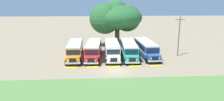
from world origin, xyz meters
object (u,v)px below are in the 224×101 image
at_px(parked_bus_slot_1, 94,49).
at_px(parked_bus_slot_4, 146,48).
at_px(parked_bus_slot_2, 112,49).
at_px(parked_bus_slot_0, 75,49).
at_px(broad_shade_tree, 116,17).
at_px(utility_pole, 179,35).
at_px(parked_bus_slot_3, 129,49).

bearing_deg(parked_bus_slot_1, parked_bus_slot_4, 96.01).
bearing_deg(parked_bus_slot_2, parked_bus_slot_0, -90.00).
bearing_deg(broad_shade_tree, parked_bus_slot_4, -64.69).
relative_size(parked_bus_slot_4, utility_pole, 1.44).
xyz_separation_m(parked_bus_slot_0, parked_bus_slot_1, (3.45, -0.19, 0.00)).
distance_m(parked_bus_slot_1, parked_bus_slot_3, 6.63).
bearing_deg(parked_bus_slot_4, parked_bus_slot_1, -89.38).
xyz_separation_m(parked_bus_slot_2, broad_shade_tree, (1.64, 10.92, 5.02)).
bearing_deg(parked_bus_slot_4, parked_bus_slot_2, -88.60).
relative_size(parked_bus_slot_0, broad_shade_tree, 0.90).
xyz_separation_m(parked_bus_slot_1, parked_bus_slot_2, (3.47, 0.10, 0.00)).
relative_size(parked_bus_slot_1, parked_bus_slot_2, 1.00).
xyz_separation_m(parked_bus_slot_0, broad_shade_tree, (8.55, 10.82, 5.02)).
distance_m(parked_bus_slot_2, broad_shade_tree, 12.13).
distance_m(parked_bus_slot_3, parked_bus_slot_4, 3.48).
height_order(parked_bus_slot_0, parked_bus_slot_2, same).
bearing_deg(utility_pole, parked_bus_slot_1, -179.75).
bearing_deg(parked_bus_slot_4, parked_bus_slot_3, -82.30).
xyz_separation_m(parked_bus_slot_0, utility_pole, (19.59, -0.12, 2.45)).
height_order(parked_bus_slot_0, parked_bus_slot_3, same).
xyz_separation_m(parked_bus_slot_0, parked_bus_slot_4, (13.51, 0.35, 0.00)).
relative_size(parked_bus_slot_1, parked_bus_slot_3, 1.00).
distance_m(parked_bus_slot_1, parked_bus_slot_4, 10.07).
height_order(parked_bus_slot_1, parked_bus_slot_4, same).
relative_size(parked_bus_slot_0, parked_bus_slot_4, 1.00).
bearing_deg(parked_bus_slot_1, utility_pole, 93.19).
xyz_separation_m(parked_bus_slot_3, utility_pole, (9.50, 0.14, 2.45)).
distance_m(parked_bus_slot_0, utility_pole, 19.74).
bearing_deg(broad_shade_tree, parked_bus_slot_0, -128.32).
bearing_deg(broad_shade_tree, parked_bus_slot_1, -114.85).
xyz_separation_m(parked_bus_slot_3, parked_bus_slot_4, (3.42, 0.61, 0.00)).
bearing_deg(parked_bus_slot_2, parked_bus_slot_4, 94.66).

